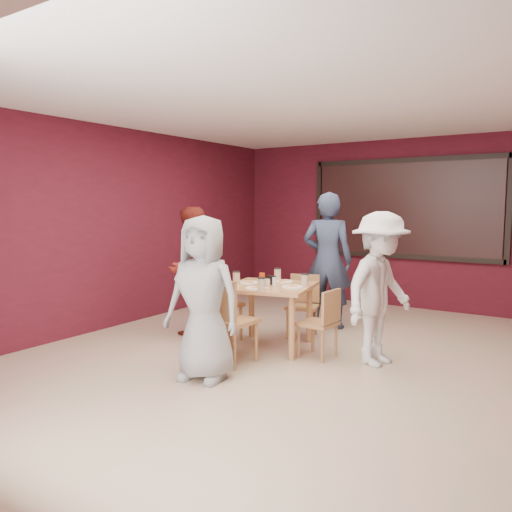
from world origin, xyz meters
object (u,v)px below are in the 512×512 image
Objects in this scene: chair_front at (227,316)px; diner_back at (327,260)px; chair_right at (323,320)px; diner_front at (203,298)px; diner_right at (380,289)px; chair_left at (216,298)px; chair_back at (303,302)px; diner_left at (191,270)px; dining_table at (270,293)px.

diner_back is at bearing 84.94° from chair_front.
chair_right is (0.76, 0.76, -0.09)m from chair_front.
chair_front is 0.58× the size of diner_front.
diner_front is 0.98× the size of diner_right.
chair_front reaches higher than chair_right.
diner_back is at bearing 56.04° from chair_left.
chair_front is 0.50× the size of diner_back.
diner_back reaches higher than diner_front.
chair_back is at bearing 85.35° from chair_front.
chair_front is 2.14m from diner_back.
diner_left is 1.02× the size of diner_right.
diner_left is at bearing 25.86° from diner_back.
diner_front reaches higher than chair_right.
diner_back reaches higher than diner_left.
diner_left reaches higher than chair_front.
diner_front is (0.06, -0.48, 0.28)m from chair_front.
chair_right is at bearing 44.99° from chair_front.
dining_table is 1.23× the size of chair_left.
dining_table is 0.81m from chair_front.
chair_left is at bearing -179.13° from chair_right.
dining_table is 0.70× the size of diner_right.
diner_right reaches higher than diner_front.
chair_right is at bearing -3.09° from dining_table.
diner_front is 1.90m from diner_right.
diner_front is 2.58m from diner_back.
diner_back is (-0.58, 1.33, 0.50)m from chair_right.
chair_right is 1.53m from diner_back.
diner_right is at bearing 14.26° from chair_right.
diner_right is (1.23, -0.59, 0.37)m from chair_back.
diner_front is (-0.06, -1.98, 0.36)m from chair_back.
dining_table is 1.29m from diner_front.
chair_left is at bearing -138.00° from chair_back.
diner_front is at bearing -89.05° from dining_table.
diner_left is (-0.49, 0.09, 0.31)m from chair_left.
chair_right is at bearing -49.22° from chair_back.
chair_back is 2.01m from diner_front.
diner_front is at bearing -57.07° from chair_left.
dining_table is at bearing 107.55° from diner_right.
diner_back is at bearing 83.66° from dining_table.
chair_left is at bearing 76.46° from diner_left.
dining_table is 0.74m from chair_back.
chair_back is at bearing 130.78° from chair_right.
chair_right is at bearing 0.87° from chair_left.
diner_left reaches higher than chair_back.
diner_right is (1.17, -1.18, -0.12)m from diner_back.
dining_table is 1.44× the size of chair_back.
diner_right is (2.57, 0.08, -0.02)m from diner_left.
diner_back reaches higher than chair_back.
dining_table is 1.47× the size of chair_right.
dining_table is at bearing 176.91° from chair_right.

